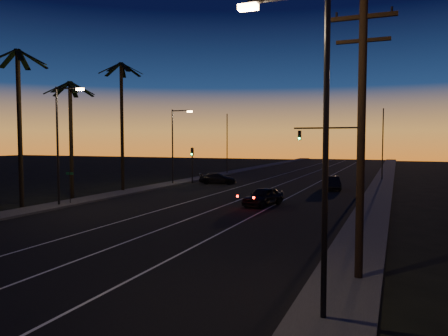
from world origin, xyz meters
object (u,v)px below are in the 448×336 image
at_px(signal_mast, 339,143).
at_px(lead_car, 263,196).
at_px(right_car, 332,183).
at_px(cross_car, 217,178).
at_px(utility_pole, 361,131).

relative_size(signal_mast, lead_car, 1.46).
height_order(lead_car, right_car, lead_car).
bearing_deg(cross_car, utility_pole, -59.30).
distance_m(utility_pole, signal_mast, 30.33).
height_order(right_car, cross_car, right_car).
bearing_deg(lead_car, cross_car, 124.23).
distance_m(utility_pole, right_car, 29.94).
height_order(utility_pole, cross_car, utility_pole).
relative_size(signal_mast, right_car, 1.63).
height_order(utility_pole, signal_mast, utility_pole).
bearing_deg(utility_pole, lead_car, 117.32).
xyz_separation_m(utility_pole, right_car, (-4.99, 29.16, -4.62)).
height_order(utility_pole, lead_car, utility_pole).
distance_m(signal_mast, cross_car, 14.29).
bearing_deg(signal_mast, lead_car, -105.58).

